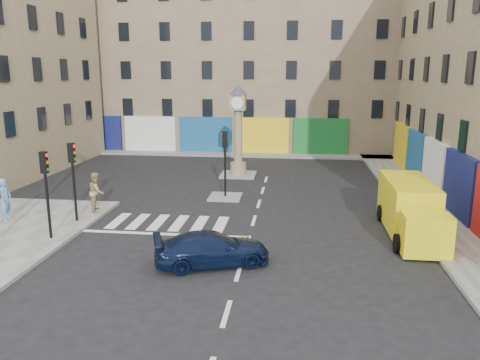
% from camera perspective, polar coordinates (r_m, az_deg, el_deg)
% --- Properties ---
extents(ground, '(120.00, 120.00, 0.00)m').
position_cam_1_polar(ground, '(18.92, 0.59, -8.69)').
color(ground, black).
rests_on(ground, ground).
extents(sidewalk_right, '(2.60, 30.00, 0.15)m').
position_cam_1_polar(sidewalk_right, '(29.14, 20.12, -1.56)').
color(sidewalk_right, gray).
rests_on(sidewalk_right, ground).
extents(sidewalk_far, '(32.00, 2.40, 0.15)m').
position_cam_1_polar(sidewalk_far, '(40.71, -1.60, 3.19)').
color(sidewalk_far, gray).
rests_on(sidewalk_far, ground).
extents(island_near, '(1.80, 1.80, 0.12)m').
position_cam_1_polar(island_near, '(26.69, -1.80, -2.07)').
color(island_near, gray).
rests_on(island_near, ground).
extents(island_far, '(2.40, 2.40, 0.12)m').
position_cam_1_polar(island_far, '(32.47, -0.22, 0.65)').
color(island_far, gray).
rests_on(island_far, ground).
extents(building_far, '(32.00, 10.00, 17.00)m').
position_cam_1_polar(building_far, '(45.89, -0.57, 14.86)').
color(building_far, '#8B795D').
rests_on(building_far, ground).
extents(traffic_light_left_near, '(0.28, 0.22, 3.70)m').
position_cam_1_polar(traffic_light_left_near, '(20.88, -22.60, -0.10)').
color(traffic_light_left_near, black).
rests_on(traffic_light_left_near, sidewalk_left).
extents(traffic_light_left_far, '(0.28, 0.22, 3.70)m').
position_cam_1_polar(traffic_light_left_far, '(22.95, -19.71, 1.24)').
color(traffic_light_left_far, black).
rests_on(traffic_light_left_far, sidewalk_left).
extents(traffic_light_island, '(0.28, 0.22, 3.70)m').
position_cam_1_polar(traffic_light_island, '(26.15, -1.84, 3.29)').
color(traffic_light_island, black).
rests_on(traffic_light_island, island_near).
extents(clock_pillar, '(1.20, 1.20, 6.10)m').
position_cam_1_polar(clock_pillar, '(31.91, -0.23, 6.78)').
color(clock_pillar, '#9C8A66').
rests_on(clock_pillar, island_far).
extents(navy_sedan, '(4.60, 3.07, 1.24)m').
position_cam_1_polar(navy_sedan, '(17.52, -3.43, -8.36)').
color(navy_sedan, black).
rests_on(navy_sedan, ground).
extents(yellow_van, '(2.19, 6.28, 2.28)m').
position_cam_1_polar(yellow_van, '(21.92, 20.05, -3.33)').
color(yellow_van, yellow).
rests_on(yellow_van, ground).
extents(pedestrian_blue, '(0.59, 0.80, 2.01)m').
position_cam_1_polar(pedestrian_blue, '(24.62, -26.68, -2.13)').
color(pedestrian_blue, '#5A92CF').
rests_on(pedestrian_blue, sidewalk_left).
extents(pedestrian_tan, '(1.00, 1.14, 1.97)m').
position_cam_1_polar(pedestrian_tan, '(24.64, -17.09, -1.35)').
color(pedestrian_tan, '#93865A').
rests_on(pedestrian_tan, sidewalk_left).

